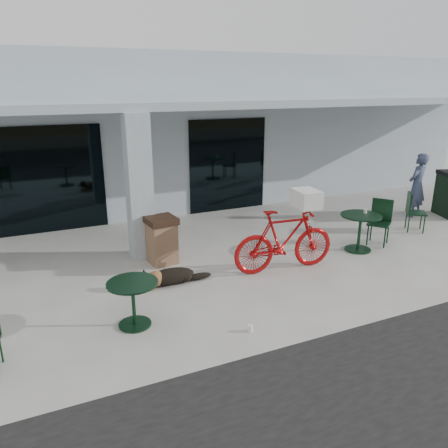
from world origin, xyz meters
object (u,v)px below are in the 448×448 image
cafe_chair_far_a (416,212)px  cafe_table_far (359,233)px  dog (170,276)px  person (417,185)px  cafe_table_near (134,304)px  bicycle (284,240)px  trash_receptacle (162,240)px  cafe_chair_far_b (379,223)px

cafe_chair_far_a → cafe_table_far: bearing=138.3°
dog → person: size_ratio=0.61×
cafe_chair_far_a → cafe_table_near: bearing=138.1°
bicycle → dog: 2.40m
cafe_table_far → person: size_ratio=0.50×
bicycle → trash_receptacle: size_ratio=2.14×
cafe_table_far → trash_receptacle: (-4.32, 1.15, 0.08)m
cafe_chair_far_a → trash_receptacle: bearing=120.5°
dog → cafe_table_near: size_ratio=1.39×
bicycle → cafe_table_near: size_ratio=2.71×
cafe_table_far → trash_receptacle: trash_receptacle is taller
cafe_table_near → trash_receptacle: size_ratio=0.79×
cafe_table_near → cafe_table_far: 5.58m
dog → cafe_table_near: 1.53m
cafe_table_near → cafe_chair_far_b: size_ratio=0.75×
dog → cafe_chair_far_a: size_ratio=1.10×
cafe_chair_far_a → person: (1.02, 0.99, 0.40)m
trash_receptacle → dog: bearing=-99.6°
trash_receptacle → cafe_table_near: bearing=-116.7°
dog → cafe_table_near: (-0.96, -1.18, 0.19)m
cafe_table_far → trash_receptacle: size_ratio=0.90×
dog → cafe_chair_far_a: cafe_chair_far_a is taller
dog → person: bearing=6.3°
dog → cafe_chair_far_b: cafe_chair_far_b is taller
bicycle → trash_receptacle: bicycle is taller
bicycle → cafe_table_near: bicycle is taller
cafe_table_far → cafe_chair_far_a: size_ratio=0.90×
bicycle → cafe_chair_far_a: (4.43, 0.73, -0.15)m
bicycle → cafe_table_near: (-3.30, -0.88, -0.28)m
cafe_table_far → trash_receptacle: 4.47m
cafe_table_near → cafe_chair_far_a: cafe_chair_far_a is taller
cafe_chair_far_b → person: 2.96m
cafe_chair_far_b → trash_receptacle: bearing=-137.9°
cafe_chair_far_a → cafe_chair_far_b: size_ratio=0.95×
cafe_chair_far_a → person: bearing=-9.6°
person → dog: bearing=-7.6°
cafe_chair_far_a → cafe_chair_far_b: bearing=139.1°
cafe_chair_far_b → person: person is taller
cafe_chair_far_a → trash_receptacle: (-6.58, 0.67, 0.00)m
cafe_table_near → trash_receptacle: trash_receptacle is taller
cafe_chair_far_a → cafe_chair_far_b: 1.62m
cafe_table_far → cafe_chair_far_b: size_ratio=0.85×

